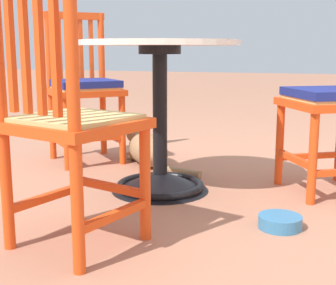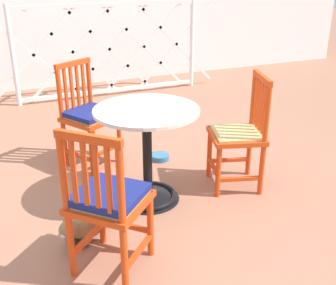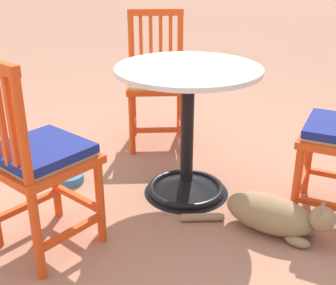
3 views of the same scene
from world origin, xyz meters
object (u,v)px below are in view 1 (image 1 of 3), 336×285
at_px(pet_water_bowl, 280,222).
at_px(orange_chair_by_planter, 69,125).
at_px(tabby_cat, 146,148).
at_px(cafe_table, 160,134).
at_px(orange_chair_near_fence, 84,89).
at_px(orange_chair_facing_out, 335,101).

bearing_deg(pet_water_bowl, orange_chair_by_planter, -59.54).
height_order(orange_chair_by_planter, tabby_cat, orange_chair_by_planter).
bearing_deg(orange_chair_by_planter, cafe_table, 174.52).
bearing_deg(orange_chair_near_fence, cafe_table, 53.76).
relative_size(orange_chair_by_planter, orange_chair_facing_out, 1.00).
relative_size(orange_chair_by_planter, tabby_cat, 1.52).
bearing_deg(orange_chair_by_planter, tabby_cat, -171.32).
xyz_separation_m(orange_chair_by_planter, pet_water_bowl, (-0.40, 0.68, -0.41)).
relative_size(orange_chair_facing_out, tabby_cat, 1.52).
bearing_deg(tabby_cat, orange_chair_near_fence, -85.01).
relative_size(cafe_table, orange_chair_facing_out, 0.83).
height_order(tabby_cat, pet_water_bowl, tabby_cat).
height_order(orange_chair_by_planter, pet_water_bowl, orange_chair_by_planter).
distance_m(orange_chair_by_planter, pet_water_bowl, 0.89).
bearing_deg(orange_chair_facing_out, cafe_table, -72.87).
bearing_deg(orange_chair_near_fence, orange_chair_by_planter, 25.36).
distance_m(orange_chair_facing_out, orange_chair_near_fence, 1.47).
relative_size(cafe_table, orange_chair_near_fence, 0.83).
height_order(orange_chair_near_fence, tabby_cat, orange_chair_near_fence).
distance_m(cafe_table, orange_chair_facing_out, 0.85).
relative_size(cafe_table, orange_chair_by_planter, 0.83).
relative_size(orange_chair_near_fence, pet_water_bowl, 5.36).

